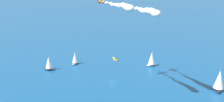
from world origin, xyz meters
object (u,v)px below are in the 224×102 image
at_px(motorboat_far_port, 115,59).
at_px(sailboat_trailing, 152,59).
at_px(sailboat_near_centre, 219,81).
at_px(sailboat_ahead, 75,58).
at_px(biplane_wingman, 121,5).
at_px(wingwalker_wingman, 121,2).
at_px(sailboat_offshore, 49,63).
at_px(biplane_lead, 101,1).

relative_size(motorboat_far_port, sailboat_trailing, 0.55).
relative_size(sailboat_near_centre, sailboat_ahead, 1.37).
bearing_deg(motorboat_far_port, sailboat_near_centre, -27.44).
height_order(motorboat_far_port, biplane_wingman, biplane_wingman).
relative_size(sailboat_near_centre, wingwalker_wingman, 7.80).
bearing_deg(sailboat_trailing, sailboat_near_centre, -36.35).
distance_m(sailboat_near_centre, motorboat_far_port, 82.42).
height_order(sailboat_offshore, biplane_lead, biplane_lead).
bearing_deg(biplane_lead, sailboat_near_centre, 8.16).
xyz_separation_m(sailboat_near_centre, sailboat_trailing, (-43.29, 31.86, -1.00)).
bearing_deg(sailboat_trailing, sailboat_ahead, -167.12).
xyz_separation_m(biplane_lead, biplane_wingman, (8.87, 10.10, -3.06)).
bearing_deg(wingwalker_wingman, sailboat_offshore, 178.05).
distance_m(sailboat_ahead, wingwalker_wingman, 63.09).
distance_m(sailboat_offshore, biplane_wingman, 67.45).
distance_m(sailboat_offshore, wingwalker_wingman, 68.92).
height_order(sailboat_ahead, biplane_lead, biplane_lead).
relative_size(motorboat_far_port, wingwalker_wingman, 3.58).
height_order(sailboat_offshore, wingwalker_wingman, wingwalker_wingman).
xyz_separation_m(motorboat_far_port, biplane_lead, (5.36, -47.58, 49.73)).
relative_size(motorboat_far_port, sailboat_ahead, 0.63).
relative_size(sailboat_near_centre, sailboat_offshore, 1.27).
distance_m(motorboat_far_port, sailboat_offshore, 52.46).
relative_size(sailboat_trailing, biplane_lead, 1.78).
height_order(motorboat_far_port, sailboat_trailing, sailboat_trailing).
xyz_separation_m(sailboat_ahead, biplane_lead, (31.35, -28.84, 45.67)).
xyz_separation_m(sailboat_trailing, biplane_wingman, (-15.44, -31.46, 41.88)).
xyz_separation_m(sailboat_trailing, sailboat_ahead, (-55.66, -12.73, -0.72)).
bearing_deg(wingwalker_wingman, sailboat_trailing, 63.94).
bearing_deg(sailboat_offshore, wingwalker_wingman, -1.95).
bearing_deg(sailboat_ahead, sailboat_near_centre, -10.95).
bearing_deg(wingwalker_wingman, sailboat_ahead, 155.25).
bearing_deg(biplane_wingman, wingwalker_wingman, 47.25).
bearing_deg(motorboat_far_port, biplane_lead, -83.57).
xyz_separation_m(sailboat_near_centre, wingwalker_wingman, (-58.61, 0.54, 43.07)).
distance_m(biplane_lead, biplane_wingman, 13.79).
relative_size(sailboat_trailing, wingwalker_wingman, 6.57).
distance_m(motorboat_far_port, sailboat_trailing, 30.65).
relative_size(sailboat_near_centre, motorboat_far_port, 2.18).
xyz_separation_m(sailboat_ahead, biplane_wingman, (40.22, -18.73, 42.61)).
height_order(sailboat_offshore, sailboat_trailing, sailboat_trailing).
bearing_deg(motorboat_far_port, wingwalker_wingman, -68.98).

